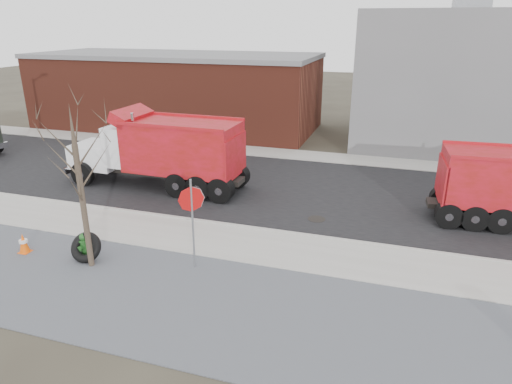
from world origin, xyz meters
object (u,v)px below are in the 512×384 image
(fire_hydrant, at_px, (84,247))
(dump_truck_red_b, at_px, (161,149))
(truck_tire, at_px, (86,247))
(stop_sign, at_px, (192,209))

(fire_hydrant, relative_size, dump_truck_red_b, 0.10)
(truck_tire, xyz_separation_m, stop_sign, (3.56, 0.64, 1.55))
(truck_tire, relative_size, dump_truck_red_b, 0.13)
(dump_truck_red_b, bearing_deg, fire_hydrant, 98.11)
(fire_hydrant, height_order, stop_sign, stop_sign)
(fire_hydrant, xyz_separation_m, dump_truck_red_b, (-0.86, 7.00, 1.44))
(fire_hydrant, relative_size, stop_sign, 0.29)
(stop_sign, distance_m, dump_truck_red_b, 7.95)
(stop_sign, bearing_deg, fire_hydrant, 172.09)
(fire_hydrant, distance_m, stop_sign, 4.10)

